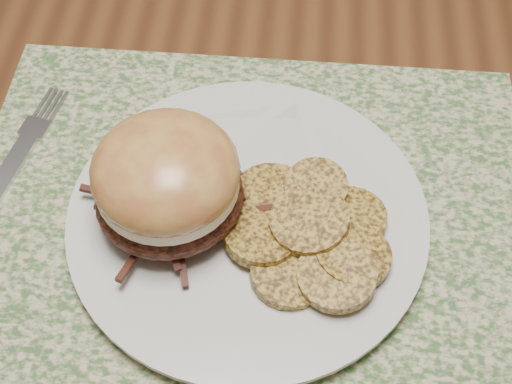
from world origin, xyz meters
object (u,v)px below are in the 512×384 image
dining_table (34,71)px  pork_sandwich (167,182)px  fork (8,172)px  dinner_plate (248,219)px

dining_table → pork_sandwich: (0.20, -0.23, 0.14)m
fork → dinner_plate: bearing=2.6°
dining_table → fork: size_ratio=7.77×
dinner_plate → fork: dinner_plate is taller
dining_table → pork_sandwich: 0.34m
dinner_plate → pork_sandwich: size_ratio=1.81×
dining_table → fork: (0.05, -0.20, 0.09)m
dinner_plate → fork: (-0.20, 0.03, -0.01)m
dining_table → dinner_plate: 0.35m
dinner_plate → pork_sandwich: bearing=-174.6°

